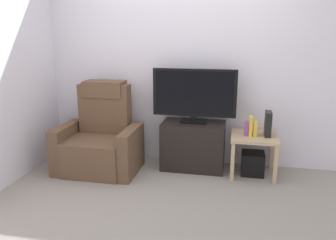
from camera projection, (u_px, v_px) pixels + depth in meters
The scene contains 11 objects.
ground_plane at pixel (172, 197), 3.60m from camera, with size 6.40×6.40×0.00m, color gray.
wall_back at pixel (189, 62), 4.34m from camera, with size 6.40×0.06×2.60m, color silver.
tv_stand at pixel (193, 145), 4.31m from camera, with size 0.77×0.44×0.59m.
television at pixel (194, 94), 4.16m from camera, with size 1.02×0.20×0.66m.
recliner_armchair at pixel (100, 140), 4.27m from camera, with size 0.98×0.78×1.08m.
side_table at pixel (254, 141), 4.09m from camera, with size 0.54×0.54×0.49m.
subwoofer_box at pixel (253, 163), 4.16m from camera, with size 0.27×0.27×0.27m, color black.
book_leftmost at pixel (246, 128), 4.05m from camera, with size 0.04×0.10×0.16m, color purple.
book_middle at pixel (251, 126), 4.03m from camera, with size 0.04×0.13×0.23m, color gold.
book_rightmost at pixel (255, 128), 4.03m from camera, with size 0.04×0.10×0.18m, color gold.
game_console at pixel (268, 124), 4.01m from camera, with size 0.07×0.20×0.29m, color black.
Camera 1 is at (0.62, -3.22, 1.69)m, focal length 36.79 mm.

